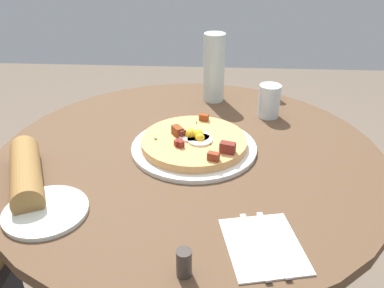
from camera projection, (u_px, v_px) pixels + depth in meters
The scene contains 11 objects.
dining_table at pixel (190, 205), 1.17m from camera, with size 1.04×1.04×0.76m.
pizza_plate at pixel (194, 147), 1.09m from camera, with size 0.34×0.34×0.01m, color white.
breakfast_pizza at pixel (194, 141), 1.08m from camera, with size 0.29×0.29×0.05m.
bread_plate at pixel (46, 211), 0.86m from camera, with size 0.18×0.18×0.01m, color silver.
napkin at pixel (263, 246), 0.77m from camera, with size 0.17×0.14×0.00m, color white.
fork at pixel (254, 245), 0.77m from camera, with size 0.18×0.01×0.01m, color silver.
knife at pixel (273, 243), 0.77m from camera, with size 0.18×0.01×0.01m, color silver.
water_glass at pixel (269, 101), 1.26m from camera, with size 0.07×0.07×0.10m, color silver.
water_bottle at pixel (214, 68), 1.34m from camera, with size 0.07×0.07×0.23m, color silver.
salt_shaker at pixel (277, 93), 1.38m from camera, with size 0.03×0.03×0.05m, color white.
pepper_shaker at pixel (184, 263), 0.70m from camera, with size 0.03×0.03×0.05m, color #3F3833.
Camera 1 is at (0.94, 0.06, 1.30)m, focal length 37.64 mm.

